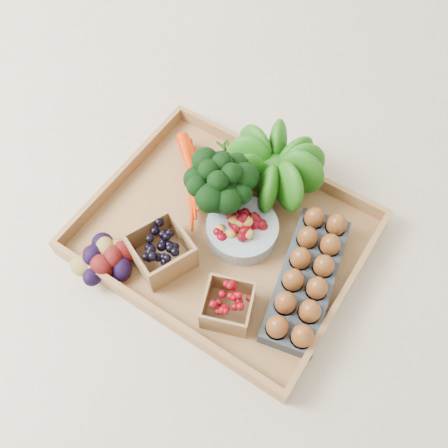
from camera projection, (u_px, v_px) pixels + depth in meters
The scene contains 10 objects.
ground at pixel (224, 238), 1.06m from camera, with size 4.00×4.00×0.00m, color beige.
tray at pixel (224, 237), 1.05m from camera, with size 0.55×0.45×0.01m, color #A37544.
carrots at pixel (192, 176), 1.10m from camera, with size 0.19×0.14×0.05m, color red, non-canonical shape.
lettuce at pixel (274, 164), 1.05m from camera, with size 0.15×0.15×0.15m, color #15490B.
broccoli at pixel (220, 195), 1.03m from camera, with size 0.15×0.15×0.12m, color black, non-canonical shape.
cherry_bowl at pixel (242, 230), 1.03m from camera, with size 0.15×0.15×0.04m, color #8C9EA5.
egg_carton at pixel (306, 279), 0.98m from camera, with size 0.10×0.30×0.03m, color #3A404A.
potatoes at pixel (102, 255), 0.98m from camera, with size 0.13×0.13×0.07m, color #490B0C, non-canonical shape.
punnet_blackberry at pixel (161, 251), 0.99m from camera, with size 0.11×0.11×0.07m, color black.
punnet_raspberry at pixel (228, 305), 0.93m from camera, with size 0.09×0.09×0.06m, color #6C040C.
Camera 1 is at (0.28, -0.43, 0.93)m, focal length 40.00 mm.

